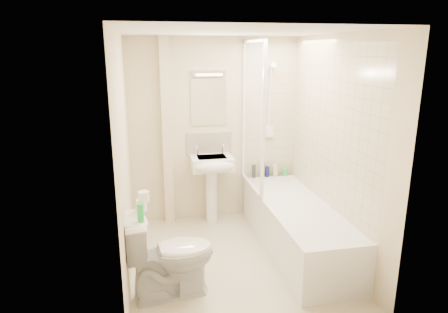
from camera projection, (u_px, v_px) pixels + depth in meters
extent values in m
plane|color=beige|center=(234.00, 260.00, 4.38)|extent=(2.50, 2.50, 0.00)
cube|color=beige|center=(214.00, 131.00, 5.25)|extent=(2.20, 0.02, 2.40)
cube|color=beige|center=(124.00, 160.00, 3.86)|extent=(0.02, 2.50, 2.40)
cube|color=beige|center=(335.00, 149.00, 4.28)|extent=(0.02, 2.50, 2.40)
cube|color=white|center=(236.00, 31.00, 3.75)|extent=(2.20, 2.50, 0.02)
cube|color=beige|center=(269.00, 112.00, 5.32)|extent=(0.70, 0.01, 1.75)
cube|color=beige|center=(331.00, 127.00, 4.32)|extent=(0.01, 2.10, 1.75)
cube|color=beige|center=(167.00, 134.00, 5.07)|extent=(0.12, 0.12, 2.40)
cube|color=beige|center=(209.00, 144.00, 5.27)|extent=(0.60, 0.02, 0.30)
cube|color=white|center=(209.00, 102.00, 5.13)|extent=(0.46, 0.01, 0.60)
cube|color=silver|center=(209.00, 73.00, 5.01)|extent=(0.42, 0.07, 0.07)
cube|color=white|center=(296.00, 227.00, 4.55)|extent=(0.70, 2.10, 0.55)
cube|color=white|center=(297.00, 209.00, 4.49)|extent=(0.56, 1.96, 0.05)
cube|color=white|center=(253.00, 116.00, 4.83)|extent=(0.01, 0.90, 1.80)
cube|color=white|center=(244.00, 111.00, 5.24)|extent=(0.04, 0.04, 1.80)
cube|color=white|center=(263.00, 123.00, 4.41)|extent=(0.04, 0.04, 1.80)
cube|color=white|center=(254.00, 41.00, 4.61)|extent=(0.04, 0.90, 0.04)
cube|color=white|center=(251.00, 185.00, 5.06)|extent=(0.04, 0.90, 0.03)
cylinder|color=white|center=(270.00, 103.00, 5.27)|extent=(0.02, 0.02, 0.90)
cylinder|color=white|center=(269.00, 136.00, 5.38)|extent=(0.05, 0.05, 0.02)
cylinder|color=white|center=(271.00, 68.00, 5.15)|extent=(0.05, 0.05, 0.02)
cylinder|color=white|center=(273.00, 66.00, 5.08)|extent=(0.08, 0.11, 0.11)
cube|color=white|center=(269.00, 131.00, 5.36)|extent=(0.10, 0.05, 0.14)
cylinder|color=white|center=(269.00, 100.00, 5.23)|extent=(0.01, 0.13, 0.84)
cylinder|color=white|center=(212.00, 196.00, 5.29)|extent=(0.15, 0.15, 0.72)
cube|color=white|center=(212.00, 163.00, 5.15)|extent=(0.53, 0.41, 0.16)
ellipsoid|color=white|center=(214.00, 166.00, 4.98)|extent=(0.53, 0.23, 0.16)
cube|color=silver|center=(212.00, 158.00, 5.13)|extent=(0.37, 0.27, 0.04)
cylinder|color=white|center=(197.00, 151.00, 5.18)|extent=(0.03, 0.03, 0.10)
cylinder|color=white|center=(223.00, 150.00, 5.25)|extent=(0.03, 0.03, 0.10)
sphere|color=white|center=(197.00, 147.00, 5.17)|extent=(0.04, 0.04, 0.04)
sphere|color=white|center=(223.00, 146.00, 5.23)|extent=(0.04, 0.04, 0.04)
cylinder|color=black|center=(254.00, 171.00, 5.41)|extent=(0.05, 0.05, 0.18)
cylinder|color=black|center=(263.00, 170.00, 5.43)|extent=(0.05, 0.05, 0.21)
cylinder|color=#121552|center=(267.00, 172.00, 5.45)|extent=(0.06, 0.06, 0.15)
cylinder|color=beige|center=(275.00, 170.00, 5.47)|extent=(0.07, 0.07, 0.17)
cylinder|color=white|center=(276.00, 171.00, 5.48)|extent=(0.05, 0.05, 0.14)
cylinder|color=green|center=(285.00, 172.00, 5.51)|extent=(0.07, 0.07, 0.10)
imported|color=white|center=(170.00, 254.00, 3.68)|extent=(0.65, 0.91, 0.82)
cylinder|color=white|center=(141.00, 205.00, 3.61)|extent=(0.10, 0.10, 0.10)
cylinder|color=white|center=(144.00, 196.00, 3.56)|extent=(0.10, 0.10, 0.09)
cylinder|color=green|center=(140.00, 213.00, 3.37)|extent=(0.06, 0.06, 0.16)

